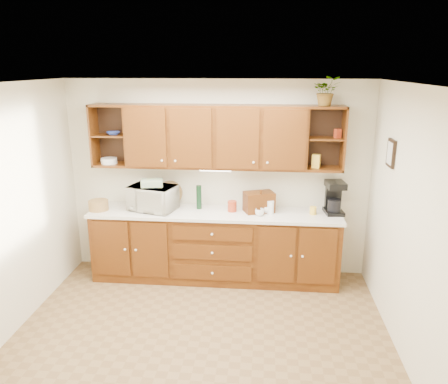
% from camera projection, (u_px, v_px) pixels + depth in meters
% --- Properties ---
extents(floor, '(4.00, 4.00, 0.00)m').
position_uv_depth(floor, '(200.00, 342.00, 4.53)').
color(floor, brown).
rests_on(floor, ground).
extents(ceiling, '(4.00, 4.00, 0.00)m').
position_uv_depth(ceiling, '(195.00, 84.00, 3.80)').
color(ceiling, white).
rests_on(ceiling, back_wall).
extents(back_wall, '(4.00, 0.00, 4.00)m').
position_uv_depth(back_wall, '(217.00, 179.00, 5.84)').
color(back_wall, beige).
rests_on(back_wall, floor).
extents(right_wall, '(0.00, 3.50, 3.50)m').
position_uv_depth(right_wall, '(414.00, 231.00, 3.99)').
color(right_wall, beige).
rests_on(right_wall, floor).
extents(base_cabinets, '(3.20, 0.60, 0.90)m').
position_uv_depth(base_cabinets, '(215.00, 246.00, 5.79)').
color(base_cabinets, '#391706').
rests_on(base_cabinets, floor).
extents(countertop, '(3.24, 0.64, 0.04)m').
position_uv_depth(countertop, '(215.00, 213.00, 5.65)').
color(countertop, silver).
rests_on(countertop, base_cabinets).
extents(upper_cabinets, '(3.20, 0.33, 0.80)m').
position_uv_depth(upper_cabinets, '(216.00, 137.00, 5.52)').
color(upper_cabinets, '#391706').
rests_on(upper_cabinets, back_wall).
extents(undercabinet_light, '(0.40, 0.05, 0.02)m').
position_uv_depth(undercabinet_light, '(215.00, 170.00, 5.59)').
color(undercabinet_light, white).
rests_on(undercabinet_light, upper_cabinets).
extents(framed_picture, '(0.03, 0.24, 0.30)m').
position_uv_depth(framed_picture, '(391.00, 153.00, 4.70)').
color(framed_picture, black).
rests_on(framed_picture, right_wall).
extents(wicker_basket, '(0.29, 0.29, 0.13)m').
position_uv_depth(wicker_basket, '(99.00, 205.00, 5.69)').
color(wicker_basket, olive).
rests_on(wicker_basket, countertop).
extents(microwave, '(0.67, 0.54, 0.32)m').
position_uv_depth(microwave, '(153.00, 198.00, 5.67)').
color(microwave, silver).
rests_on(microwave, countertop).
extents(towel_stack, '(0.31, 0.26, 0.08)m').
position_uv_depth(towel_stack, '(152.00, 183.00, 5.62)').
color(towel_stack, '#DEE46B').
rests_on(towel_stack, microwave).
extents(wine_bottle, '(0.09, 0.09, 0.32)m').
position_uv_depth(wine_bottle, '(199.00, 197.00, 5.72)').
color(wine_bottle, black).
rests_on(wine_bottle, countertop).
extents(woven_tray, '(0.34, 0.10, 0.33)m').
position_uv_depth(woven_tray, '(171.00, 204.00, 5.93)').
color(woven_tray, olive).
rests_on(woven_tray, countertop).
extents(bread_box, '(0.43, 0.35, 0.26)m').
position_uv_depth(bread_box, '(259.00, 202.00, 5.61)').
color(bread_box, '#391706').
rests_on(bread_box, countertop).
extents(mug_tree, '(0.30, 0.28, 0.31)m').
position_uv_depth(mug_tree, '(260.00, 210.00, 5.55)').
color(mug_tree, '#391706').
rests_on(mug_tree, countertop).
extents(canister_red, '(0.15, 0.15, 0.14)m').
position_uv_depth(canister_red, '(232.00, 206.00, 5.64)').
color(canister_red, '#A53318').
rests_on(canister_red, countertop).
extents(canister_white, '(0.11, 0.11, 0.17)m').
position_uv_depth(canister_white, '(271.00, 207.00, 5.54)').
color(canister_white, white).
rests_on(canister_white, countertop).
extents(canister_yellow, '(0.11, 0.11, 0.10)m').
position_uv_depth(canister_yellow, '(313.00, 211.00, 5.53)').
color(canister_yellow, yellow).
rests_on(canister_yellow, countertop).
extents(coffee_maker, '(0.26, 0.31, 0.42)m').
position_uv_depth(coffee_maker, '(334.00, 198.00, 5.55)').
color(coffee_maker, black).
rests_on(coffee_maker, countertop).
extents(bowl_stack, '(0.23, 0.23, 0.04)m').
position_uv_depth(bowl_stack, '(113.00, 133.00, 5.60)').
color(bowl_stack, '#273B91').
rests_on(bowl_stack, upper_cabinets).
extents(plate_stack, '(0.26, 0.26, 0.07)m').
position_uv_depth(plate_stack, '(109.00, 161.00, 5.73)').
color(plate_stack, white).
rests_on(plate_stack, upper_cabinets).
extents(pantry_box_yellow, '(0.12, 0.10, 0.17)m').
position_uv_depth(pantry_box_yellow, '(316.00, 161.00, 5.46)').
color(pantry_box_yellow, yellow).
rests_on(pantry_box_yellow, upper_cabinets).
extents(pantry_box_red, '(0.09, 0.09, 0.11)m').
position_uv_depth(pantry_box_red, '(338.00, 133.00, 5.36)').
color(pantry_box_red, '#A53318').
rests_on(pantry_box_red, upper_cabinets).
extents(potted_plant, '(0.33, 0.28, 0.35)m').
position_uv_depth(potted_plant, '(326.00, 91.00, 5.18)').
color(potted_plant, '#999999').
rests_on(potted_plant, upper_cabinets).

